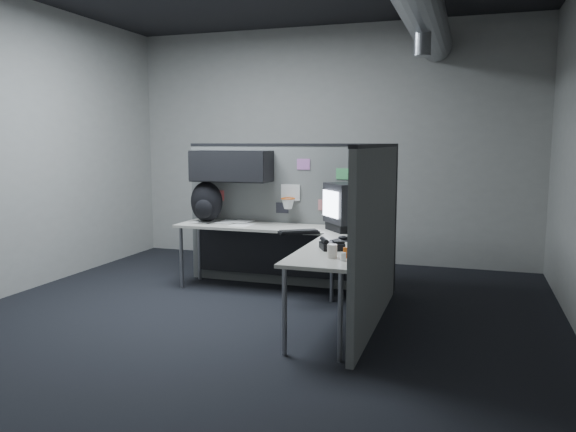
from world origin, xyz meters
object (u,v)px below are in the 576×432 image
(keyboard, at_px, (299,232))
(desk, at_px, (292,242))
(monitor, at_px, (350,206))
(backpack, at_px, (206,202))
(phone, at_px, (331,245))

(keyboard, bearing_deg, desk, 145.31)
(desk, distance_m, keyboard, 0.21)
(monitor, height_order, keyboard, monitor)
(desk, distance_m, backpack, 1.23)
(desk, relative_size, keyboard, 5.53)
(backpack, bearing_deg, phone, -27.69)
(phone, bearing_deg, backpack, 130.29)
(desk, xyz_separation_m, backpack, (-1.14, 0.33, 0.34))
(monitor, distance_m, phone, 1.09)
(backpack, bearing_deg, keyboard, -14.22)
(desk, bearing_deg, phone, -52.88)
(backpack, bearing_deg, desk, -10.70)
(keyboard, xyz_separation_m, phone, (0.51, -0.70, 0.02))
(phone, relative_size, backpack, 0.58)
(keyboard, distance_m, phone, 0.87)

